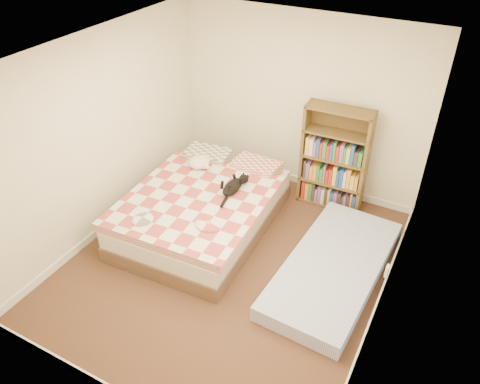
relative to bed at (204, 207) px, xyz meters
The scene contains 6 objects.
room 1.22m from the bed, 36.81° to the right, with size 3.51×4.01×2.51m.
bed is the anchor object (origin of this frame).
bookshelf 1.82m from the bed, 44.40° to the left, with size 0.88×0.32×1.45m.
floor_mattress 1.81m from the bed, ahead, with size 0.97×2.16×0.19m, color #7D8DD0.
black_cat 0.51m from the bed, 29.57° to the left, with size 0.28×0.67×0.15m.
white_dog 0.66m from the bed, 126.79° to the left, with size 0.38×0.39×0.15m.
Camera 1 is at (2.06, -3.60, 3.90)m, focal length 35.00 mm.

